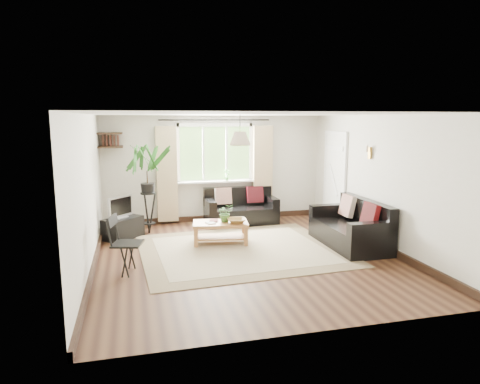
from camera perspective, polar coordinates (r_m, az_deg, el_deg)
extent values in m
plane|color=black|center=(7.42, 0.76, -8.53)|extent=(5.50, 5.50, 0.00)
plane|color=white|center=(7.04, 0.81, 10.34)|extent=(5.50, 5.50, 0.00)
cube|color=beige|center=(9.79, -3.36, 3.13)|extent=(5.00, 0.02, 2.40)
cube|color=beige|center=(4.58, 9.67, -4.64)|extent=(5.00, 0.02, 2.40)
cube|color=beige|center=(6.93, -19.61, -0.18)|extent=(0.02, 5.50, 2.40)
cube|color=beige|center=(8.14, 18.06, 1.31)|extent=(0.02, 5.50, 2.40)
cube|color=beige|center=(7.72, 0.16, -7.71)|extent=(3.66, 3.19, 0.02)
cube|color=silver|center=(9.62, 12.49, 1.59)|extent=(0.06, 0.96, 2.06)
imported|color=#376428|center=(8.03, -1.98, -2.79)|extent=(0.34, 0.30, 0.34)
imported|color=olive|center=(7.94, -0.45, -3.85)|extent=(0.38, 0.38, 0.09)
imported|color=silver|center=(7.92, -4.47, -4.17)|extent=(0.19, 0.24, 0.02)
imported|color=brown|center=(8.12, -4.09, -3.80)|extent=(0.22, 0.26, 0.02)
cube|color=black|center=(8.75, -15.34, -4.63)|extent=(0.84, 0.85, 0.41)
imported|color=#2D6023|center=(9.74, -1.77, 2.31)|extent=(0.14, 0.10, 0.27)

